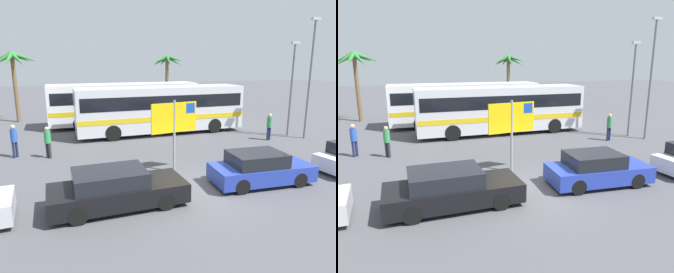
% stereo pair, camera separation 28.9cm
% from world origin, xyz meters
% --- Properties ---
extents(ground, '(120.00, 120.00, 0.00)m').
position_xyz_m(ground, '(0.00, 0.00, 0.00)').
color(ground, '#4C4C51').
extents(bus_front_coach, '(11.27, 2.54, 3.17)m').
position_xyz_m(bus_front_coach, '(1.63, 9.87, 1.78)').
color(bus_front_coach, silver).
rests_on(bus_front_coach, ground).
extents(bus_rear_coach, '(11.27, 2.54, 3.17)m').
position_xyz_m(bus_rear_coach, '(-0.08, 13.66, 1.78)').
color(bus_rear_coach, white).
rests_on(bus_rear_coach, ground).
extents(ferry_sign, '(2.18, 0.38, 3.20)m').
position_xyz_m(ferry_sign, '(-0.20, 2.28, 2.33)').
color(ferry_sign, gray).
rests_on(ferry_sign, ground).
extents(car_black, '(4.61, 1.92, 1.32)m').
position_xyz_m(car_black, '(-3.33, -0.39, 0.64)').
color(car_black, black).
rests_on(car_black, ground).
extents(car_blue, '(4.14, 1.99, 1.32)m').
position_xyz_m(car_blue, '(2.48, -0.24, 0.63)').
color(car_blue, '#23389E').
rests_on(car_blue, ground).
extents(pedestrian_near_sign, '(0.32, 0.32, 1.68)m').
position_xyz_m(pedestrian_near_sign, '(7.39, 5.72, 0.99)').
color(pedestrian_near_sign, '#1E2347').
rests_on(pedestrian_near_sign, ground).
extents(pedestrian_by_bus, '(0.32, 0.32, 1.64)m').
position_xyz_m(pedestrian_by_bus, '(-5.59, 6.27, 0.96)').
color(pedestrian_by_bus, '#2D2D33').
rests_on(pedestrian_by_bus, ground).
extents(pedestrian_crossing_lot, '(0.32, 0.32, 1.72)m').
position_xyz_m(pedestrian_crossing_lot, '(-7.20, 6.94, 1.01)').
color(pedestrian_crossing_lot, '#1E2347').
rests_on(pedestrian_crossing_lot, ground).
extents(lamp_post_left_side, '(0.56, 0.20, 6.04)m').
position_xyz_m(lamp_post_left_side, '(9.37, 6.34, 3.34)').
color(lamp_post_left_side, slate).
rests_on(lamp_post_left_side, ground).
extents(lamp_post_right_side, '(0.56, 0.20, 7.37)m').
position_xyz_m(lamp_post_right_side, '(9.87, 5.37, 4.01)').
color(lamp_post_right_side, slate).
rests_on(lamp_post_right_side, ground).
extents(palm_tree_seaside, '(3.10, 3.12, 5.50)m').
position_xyz_m(palm_tree_seaside, '(5.44, 19.52, 4.48)').
color(palm_tree_seaside, brown).
rests_on(palm_tree_seaside, ground).
extents(palm_tree_inland, '(3.66, 3.57, 5.63)m').
position_xyz_m(palm_tree_inland, '(-8.08, 17.68, 4.62)').
color(palm_tree_inland, brown).
rests_on(palm_tree_inland, ground).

